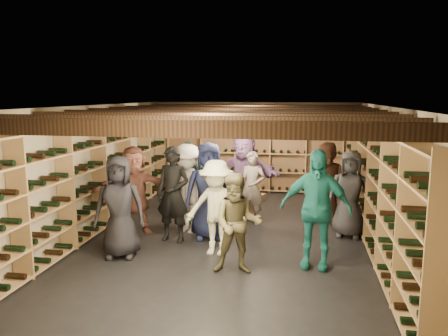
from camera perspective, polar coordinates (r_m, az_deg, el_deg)
ground at (r=8.32m, az=0.75°, el=-8.65°), size 8.00×8.00×0.00m
walls at (r=8.03m, az=0.77°, el=-0.49°), size 5.52×8.02×2.40m
ceiling at (r=7.91m, az=0.79°, el=8.10°), size 5.50×8.00×0.01m
ceiling_joists at (r=7.91m, az=0.79°, el=7.08°), size 5.40×7.12×0.18m
wine_rack_left at (r=8.83m, az=-15.92°, el=-0.76°), size 0.32×7.50×2.15m
wine_rack_right at (r=8.05m, az=19.13°, el=-1.90°), size 0.32×7.50×2.15m
wine_rack_back at (r=11.80m, az=3.79°, el=2.11°), size 4.70×0.30×2.15m
crate_stack_left at (r=9.44m, az=2.46°, el=-3.78°), size 0.54×0.39×0.85m
crate_stack_right at (r=9.50m, az=2.46°, el=-5.28°), size 0.57×0.44×0.34m
crate_loose at (r=10.91m, az=3.97°, el=-3.79°), size 0.57×0.46×0.17m
person_0 at (r=7.20m, az=-13.49°, el=-4.96°), size 0.90×0.67×1.66m
person_1 at (r=7.80m, az=-6.69°, el=-3.43°), size 0.68×0.51×1.71m
person_2 at (r=6.41m, az=1.74°, el=-7.29°), size 0.78×0.64×1.49m
person_3 at (r=7.13m, az=-1.04°, el=-5.21°), size 1.06×0.66×1.57m
person_4 at (r=6.72m, az=11.87°, el=-5.26°), size 1.12×0.59×1.82m
person_5 at (r=8.37m, az=-11.63°, el=-2.83°), size 1.61×1.09×1.67m
person_6 at (r=7.91m, az=-2.02°, el=-3.00°), size 0.97×0.74×1.77m
person_7 at (r=8.85m, az=3.71°, el=-2.60°), size 0.60×0.46×1.48m
person_8 at (r=8.85m, az=13.49°, el=-2.18°), size 1.00×0.91×1.69m
person_9 at (r=8.29m, az=-4.82°, el=-2.70°), size 1.24×0.95×1.69m
person_10 at (r=9.01m, az=-4.70°, el=-1.79°), size 1.06×0.72×1.67m
person_11 at (r=9.33m, az=2.55°, el=-0.85°), size 1.76×0.81×1.83m
person_12 at (r=8.33m, az=16.08°, el=-3.29°), size 0.86×0.64×1.61m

